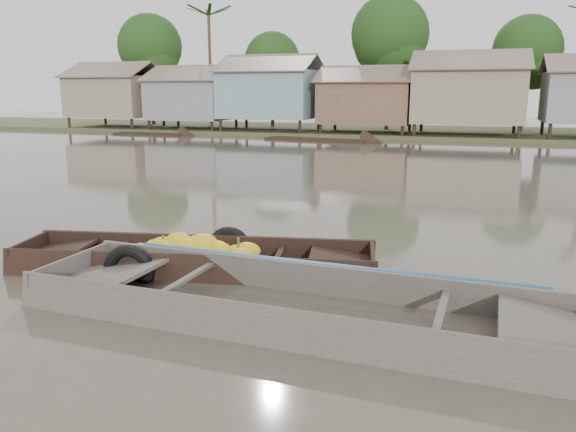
% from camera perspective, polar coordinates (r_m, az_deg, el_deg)
% --- Properties ---
extents(ground, '(120.00, 120.00, 0.00)m').
position_cam_1_polar(ground, '(8.82, -2.77, -7.24)').
color(ground, '#4B463A').
rests_on(ground, ground).
extents(riverbank, '(120.00, 12.47, 10.22)m').
position_cam_1_polar(riverbank, '(39.60, 18.70, 12.14)').
color(riverbank, '#384723').
rests_on(riverbank, ground).
extents(banana_boat, '(6.31, 2.65, 0.88)m').
position_cam_1_polar(banana_boat, '(9.76, -9.94, -4.26)').
color(banana_boat, black).
rests_on(banana_boat, ground).
extents(viewer_boat, '(7.79, 2.32, 0.62)m').
position_cam_1_polar(viewer_boat, '(7.66, 1.49, -9.87)').
color(viewer_boat, '#403A36').
rests_on(viewer_boat, ground).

